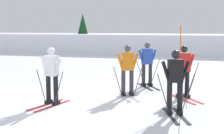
% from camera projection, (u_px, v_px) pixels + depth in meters
% --- Properties ---
extents(ground_plane, '(120.00, 120.00, 0.00)m').
position_uv_depth(ground_plane, '(44.00, 103.00, 9.75)').
color(ground_plane, white).
extents(far_snow_ridge, '(80.00, 6.39, 1.67)m').
position_uv_depth(far_snow_ridge, '(146.00, 44.00, 28.51)').
color(far_snow_ridge, white).
rests_on(far_snow_ridge, ground).
extents(skier_white, '(0.98, 1.64, 1.71)m').
position_uv_depth(skier_white, '(52.00, 74.00, 9.49)').
color(skier_white, red).
rests_on(skier_white, ground).
extents(skier_blue, '(1.11, 1.57, 1.71)m').
position_uv_depth(skier_blue, '(147.00, 63.00, 12.47)').
color(skier_blue, black).
rests_on(skier_blue, ground).
extents(skier_orange, '(1.02, 1.60, 1.71)m').
position_uv_depth(skier_orange, '(128.00, 69.00, 10.70)').
color(skier_orange, silver).
rests_on(skier_orange, ground).
extents(skier_black, '(0.96, 1.64, 1.71)m').
position_uv_depth(skier_black, '(175.00, 79.00, 8.42)').
color(skier_black, black).
rests_on(skier_black, ground).
extents(skier_red, '(1.19, 1.54, 1.71)m').
position_uv_depth(skier_red, '(184.00, 70.00, 10.38)').
color(skier_red, red).
rests_on(skier_red, ground).
extents(trail_marker_pole, '(0.05, 0.05, 2.40)m').
position_uv_depth(trail_marker_pole, '(180.00, 46.00, 19.21)').
color(trail_marker_pole, '#C65614').
rests_on(trail_marker_pole, ground).
extents(conifer_far_right, '(1.50, 1.50, 3.53)m').
position_uv_depth(conifer_far_right, '(83.00, 30.00, 29.67)').
color(conifer_far_right, '#513823').
rests_on(conifer_far_right, ground).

